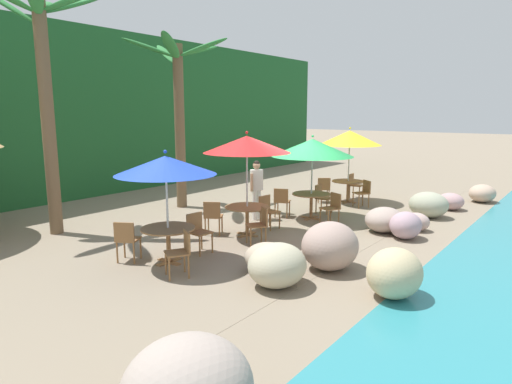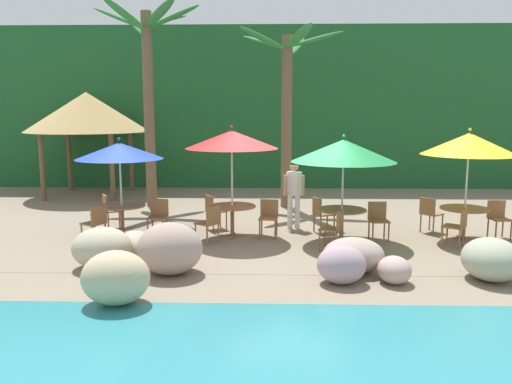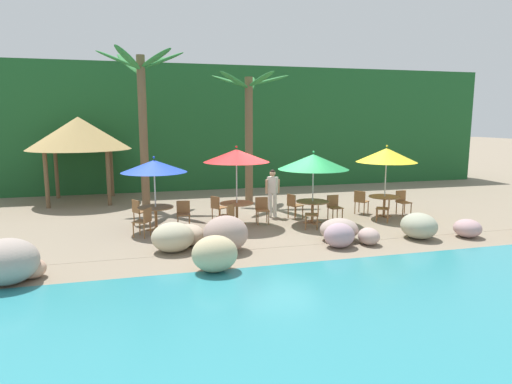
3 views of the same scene
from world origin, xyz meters
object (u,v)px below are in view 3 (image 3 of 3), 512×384
at_px(chair_green_seaward, 334,206).
at_px(chair_blue_left, 144,220).
at_px(chair_red_left, 228,215).
at_px(waiter_in_white, 273,190).
at_px(chair_green_inland, 294,204).
at_px(palm_tree_second, 249,117).
at_px(dining_table_blue, 156,211).
at_px(palm_tree_nearest, 142,103).
at_px(chair_yellow_left, 385,207).
at_px(chair_red_seaward, 262,208).
at_px(chair_green_left, 315,213).
at_px(palapa_hut, 79,133).
at_px(dining_table_red, 237,207).
at_px(umbrella_red, 236,156).
at_px(dining_table_yellow, 384,200).
at_px(chair_yellow_inland, 361,200).
at_px(chair_red_inland, 218,206).
at_px(umbrella_blue, 154,166).
at_px(umbrella_green, 313,162).
at_px(dining_table_green, 312,205).
at_px(chair_yellow_seaward, 402,201).
at_px(umbrella_yellow, 387,155).
at_px(chair_blue_seaward, 183,212).
at_px(chair_blue_inland, 139,210).

bearing_deg(chair_green_seaward, chair_blue_left, -174.83).
bearing_deg(chair_red_left, waiter_in_white, 39.34).
relative_size(chair_green_inland, palm_tree_second, 0.16).
distance_m(dining_table_blue, palm_tree_nearest, 5.28).
distance_m(chair_yellow_left, palm_tree_nearest, 9.78).
relative_size(chair_red_seaward, waiter_in_white, 0.51).
relative_size(chair_green_left, palapa_hut, 0.21).
height_order(dining_table_blue, dining_table_red, same).
height_order(chair_green_left, waiter_in_white, waiter_in_white).
relative_size(chair_green_left, palm_tree_second, 0.16).
relative_size(umbrella_red, dining_table_yellow, 2.36).
distance_m(chair_red_left, chair_yellow_inland, 5.30).
distance_m(dining_table_blue, chair_red_left, 2.27).
bearing_deg(chair_red_inland, palm_tree_second, 59.00).
xyz_separation_m(umbrella_blue, chair_green_inland, (4.69, 0.42, -1.50)).
xyz_separation_m(dining_table_red, chair_red_left, (-0.44, -0.73, -0.10)).
relative_size(dining_table_red, palm_tree_nearest, 0.18).
bearing_deg(umbrella_blue, umbrella_green, -3.84).
height_order(umbrella_red, dining_table_green, umbrella_red).
distance_m(umbrella_blue, chair_yellow_seaward, 8.87).
height_order(dining_table_blue, umbrella_yellow, umbrella_yellow).
height_order(dining_table_yellow, chair_yellow_inland, chair_yellow_inland).
bearing_deg(chair_red_left, chair_green_inland, 23.91).
xyz_separation_m(umbrella_green, dining_table_yellow, (2.82, 0.22, -1.44)).
bearing_deg(umbrella_yellow, chair_red_inland, 172.02).
height_order(chair_red_inland, palm_tree_second, palm_tree_second).
relative_size(chair_red_left, chair_yellow_seaward, 1.00).
bearing_deg(chair_green_left, dining_table_yellow, 18.71).
bearing_deg(chair_yellow_left, chair_red_inland, 163.87).
height_order(chair_green_seaward, chair_green_inland, same).
relative_size(dining_table_green, chair_green_seaward, 1.26).
bearing_deg(chair_yellow_seaward, umbrella_yellow, -168.46).
distance_m(chair_blue_seaward, chair_blue_left, 1.45).
relative_size(chair_green_seaward, dining_table_yellow, 0.79).
distance_m(dining_table_blue, dining_table_green, 5.10).
xyz_separation_m(palm_tree_second, palapa_hut, (-6.73, 1.95, -0.68)).
bearing_deg(umbrella_yellow, palapa_hut, 151.07).
distance_m(chair_blue_left, chair_red_inland, 2.85).
height_order(chair_yellow_seaward, palm_tree_second, palm_tree_second).
bearing_deg(chair_green_left, chair_yellow_left, 6.16).
xyz_separation_m(chair_blue_inland, chair_yellow_seaward, (9.25, -0.63, 0.00)).
xyz_separation_m(chair_yellow_inland, waiter_in_white, (-3.25, 0.36, 0.47)).
height_order(chair_blue_inland, dining_table_yellow, chair_blue_inland).
xyz_separation_m(dining_table_red, palm_tree_nearest, (-2.80, 3.97, 3.44)).
relative_size(chair_red_inland, dining_table_yellow, 0.79).
height_order(umbrella_blue, umbrella_red, umbrella_red).
xyz_separation_m(chair_yellow_seaward, palm_tree_second, (-4.79, 3.78, 3.01)).
xyz_separation_m(chair_yellow_inland, chair_yellow_left, (0.19, -1.37, 0.00)).
height_order(palm_tree_nearest, waiter_in_white, palm_tree_nearest).
bearing_deg(palm_tree_nearest, chair_yellow_seaward, -23.73).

